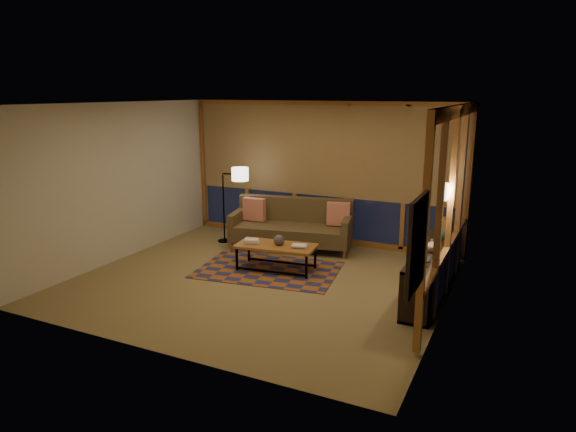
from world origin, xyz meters
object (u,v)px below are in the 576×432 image
at_px(coffee_table, 276,257).
at_px(sofa, 291,225).
at_px(bookshelf, 434,267).
at_px(floor_lamp, 224,205).

bearing_deg(coffee_table, sofa, 96.77).
xyz_separation_m(sofa, coffee_table, (0.28, -1.19, -0.23)).
relative_size(coffee_table, bookshelf, 0.47).
relative_size(sofa, floor_lamp, 1.50).
bearing_deg(sofa, bookshelf, -29.93).
bearing_deg(coffee_table, bookshelf, -0.84).
relative_size(sofa, coffee_table, 1.70).
bearing_deg(bookshelf, coffee_table, -174.16).
distance_m(sofa, bookshelf, 2.93).
xyz_separation_m(floor_lamp, bookshelf, (4.16, -0.79, -0.39)).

